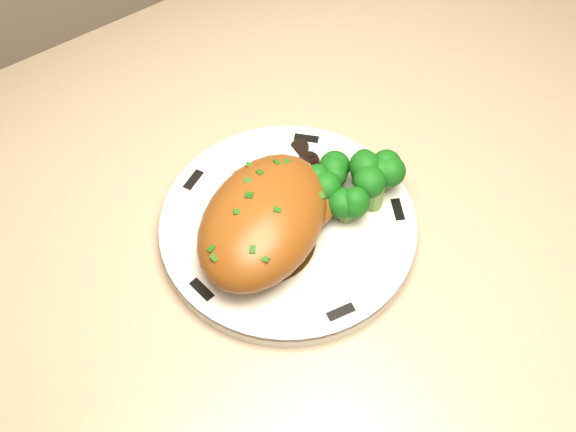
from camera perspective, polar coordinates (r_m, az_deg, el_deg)
counter at (r=1.09m, az=-0.80°, el=-12.16°), size 2.10×0.69×1.03m
plate at (r=0.66m, az=0.00°, el=-0.88°), size 0.28×0.28×0.02m
rim_accent_0 at (r=0.72m, az=1.46°, el=6.14°), size 0.02×0.02×0.00m
rim_accent_1 at (r=0.69m, az=-7.48°, el=2.84°), size 0.03×0.02×0.00m
rim_accent_2 at (r=0.62m, az=-6.83°, el=-5.81°), size 0.01×0.03×0.00m
rim_accent_3 at (r=0.61m, az=4.20°, el=-7.59°), size 0.03×0.01×0.00m
rim_accent_4 at (r=0.67m, az=8.66°, el=0.50°), size 0.02×0.03×0.00m
gravy_pool at (r=0.65m, az=-1.92°, el=-1.82°), size 0.09×0.09×0.00m
chicken_breast at (r=0.63m, az=-1.56°, el=-0.17°), size 0.18×0.16×0.06m
mushroom_pile at (r=0.68m, az=-0.78°, el=2.86°), size 0.08×0.06×0.02m
broccoli_florets at (r=0.66m, az=5.14°, el=2.72°), size 0.09×0.07×0.04m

